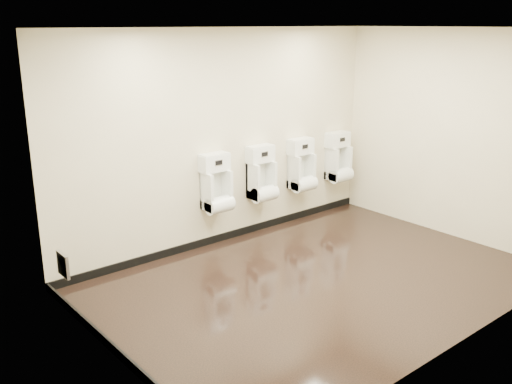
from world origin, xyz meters
TOP-DOWN VIEW (x-y plane):
  - ground at (0.00, 0.00)m, footprint 5.00×3.50m
  - ceiling at (0.00, 0.00)m, footprint 5.00×3.50m
  - back_wall at (0.00, 1.75)m, footprint 5.00×0.02m
  - front_wall at (0.00, -1.75)m, footprint 5.00×0.02m
  - left_wall at (-2.50, 0.00)m, footprint 0.02×3.50m
  - right_wall at (2.50, 0.00)m, footprint 0.02×3.50m
  - tile_overlay_left at (-2.50, 0.00)m, footprint 0.01×3.50m
  - skirting_back at (0.00, 1.74)m, footprint 5.00×0.02m
  - skirting_left at (-2.49, 0.00)m, footprint 0.02×3.50m
  - access_panel at (-2.48, 1.20)m, footprint 0.04×0.25m
  - urinal_0 at (-0.25, 1.62)m, footprint 0.40×0.30m
  - urinal_1 at (0.52, 1.62)m, footprint 0.40×0.30m
  - urinal_2 at (1.28, 1.62)m, footprint 0.40×0.30m
  - urinal_3 at (2.07, 1.62)m, footprint 0.40×0.30m

SIDE VIEW (x-z plane):
  - ground at x=0.00m, z-range 0.00..0.00m
  - skirting_back at x=0.00m, z-range 0.00..0.10m
  - skirting_left at x=-2.49m, z-range 0.00..0.10m
  - access_panel at x=-2.48m, z-range 0.38..0.62m
  - urinal_0 at x=-0.25m, z-range 0.43..1.18m
  - urinal_1 at x=0.52m, z-range 0.43..1.18m
  - urinal_2 at x=1.28m, z-range 0.43..1.18m
  - urinal_3 at x=2.07m, z-range 0.43..1.18m
  - back_wall at x=0.00m, z-range 0.00..2.80m
  - front_wall at x=0.00m, z-range 0.00..2.80m
  - left_wall at x=-2.50m, z-range 0.00..2.80m
  - right_wall at x=2.50m, z-range 0.00..2.80m
  - tile_overlay_left at x=-2.50m, z-range 0.00..2.80m
  - ceiling at x=0.00m, z-range 2.80..2.80m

